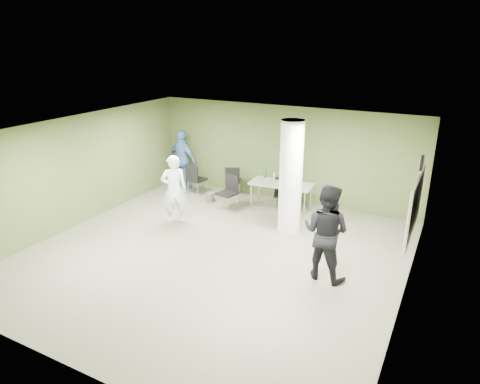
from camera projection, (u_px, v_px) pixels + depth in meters
The scene contains 17 objects.
floor at pixel (214, 254), 9.62m from camera, with size 8.00×8.00×0.00m, color #545242.
ceiling at pixel (211, 131), 8.67m from camera, with size 8.00×8.00×0.00m, color white.
wall_back at pixel (284, 154), 12.48m from camera, with size 8.00×0.02×2.80m, color #475327.
wall_left at pixel (78, 171), 10.89m from camera, with size 0.02×8.00×2.80m, color #475327.
wall_right_cream at pixel (411, 233), 7.40m from camera, with size 0.02×8.00×2.80m, color beige.
column at pixel (291, 177), 10.37m from camera, with size 0.56×0.56×2.80m, color silver.
whiteboard at pixel (415, 205), 8.40m from camera, with size 0.05×2.30×1.30m.
wall_clock at pixel (422, 163), 8.11m from camera, with size 0.06×0.32×0.32m.
folding_table at pixel (281, 185), 11.82m from camera, with size 1.75×0.84×1.07m.
wastebasket at pixel (210, 197), 12.67m from camera, with size 0.24×0.24×0.28m, color #4C4C4C.
chair_back_left at pixel (195, 177), 13.08m from camera, with size 0.55×0.55×0.98m.
chair_back_right at pixel (233, 179), 13.05m from camera, with size 0.61×0.61×0.93m.
chair_table_left at pixel (229, 190), 12.03m from camera, with size 0.57×0.57×0.97m.
chair_table_right at pixel (282, 191), 12.04m from camera, with size 0.58×0.58×0.90m.
woman_white at pixel (174, 189), 11.01m from camera, with size 0.66×0.44×1.82m, color white.
man_black at pixel (326, 232), 8.39m from camera, with size 0.96×0.75×1.98m, color black.
man_blue at pixel (183, 160), 13.51m from camera, with size 1.12×0.46×1.90m, color #4166A1.
Camera 1 is at (4.49, -7.33, 4.58)m, focal length 32.00 mm.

